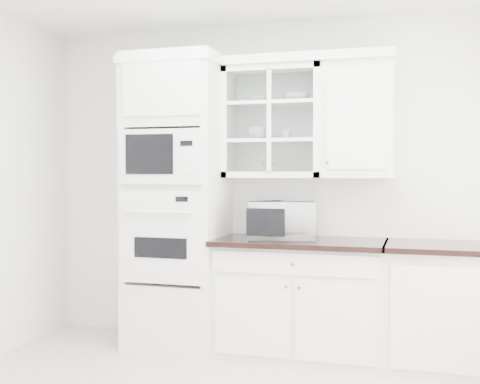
% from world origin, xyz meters
% --- Properties ---
extents(room_shell, '(4.00, 3.50, 2.70)m').
position_xyz_m(room_shell, '(0.00, 0.43, 1.78)').
color(room_shell, white).
rests_on(room_shell, ground).
extents(oven_column, '(0.76, 0.68, 2.40)m').
position_xyz_m(oven_column, '(-0.75, 1.42, 1.20)').
color(oven_column, white).
rests_on(oven_column, ground).
extents(base_cabinet_run, '(1.32, 0.67, 0.92)m').
position_xyz_m(base_cabinet_run, '(0.28, 1.45, 0.46)').
color(base_cabinet_run, white).
rests_on(base_cabinet_run, ground).
extents(extra_base_cabinet, '(0.72, 0.67, 0.92)m').
position_xyz_m(extra_base_cabinet, '(1.28, 1.45, 0.46)').
color(extra_base_cabinet, white).
rests_on(extra_base_cabinet, ground).
extents(upper_cabinet_glass, '(0.80, 0.33, 0.90)m').
position_xyz_m(upper_cabinet_glass, '(0.03, 1.58, 1.85)').
color(upper_cabinet_glass, white).
rests_on(upper_cabinet_glass, room_shell).
extents(upper_cabinet_solid, '(0.55, 0.33, 0.90)m').
position_xyz_m(upper_cabinet_solid, '(0.71, 1.58, 1.85)').
color(upper_cabinet_solid, white).
rests_on(upper_cabinet_solid, room_shell).
extents(crown_molding, '(2.14, 0.38, 0.07)m').
position_xyz_m(crown_molding, '(-0.07, 1.56, 2.33)').
color(crown_molding, white).
rests_on(crown_molding, room_shell).
extents(countertop_microwave, '(0.59, 0.52, 0.30)m').
position_xyz_m(countertop_microwave, '(0.13, 1.45, 1.07)').
color(countertop_microwave, white).
rests_on(countertop_microwave, base_cabinet_run).
extents(bowl_a, '(0.21, 0.21, 0.05)m').
position_xyz_m(bowl_a, '(-0.11, 1.59, 2.03)').
color(bowl_a, white).
rests_on(bowl_a, upper_cabinet_glass).
extents(bowl_b, '(0.21, 0.21, 0.06)m').
position_xyz_m(bowl_b, '(0.21, 1.58, 2.04)').
color(bowl_b, white).
rests_on(bowl_b, upper_cabinet_glass).
extents(cup_a, '(0.15, 0.15, 0.11)m').
position_xyz_m(cup_a, '(-0.11, 1.58, 1.76)').
color(cup_a, white).
rests_on(cup_a, upper_cabinet_glass).
extents(cup_b, '(0.09, 0.09, 0.08)m').
position_xyz_m(cup_b, '(0.13, 1.59, 1.75)').
color(cup_b, white).
rests_on(cup_b, upper_cabinet_glass).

